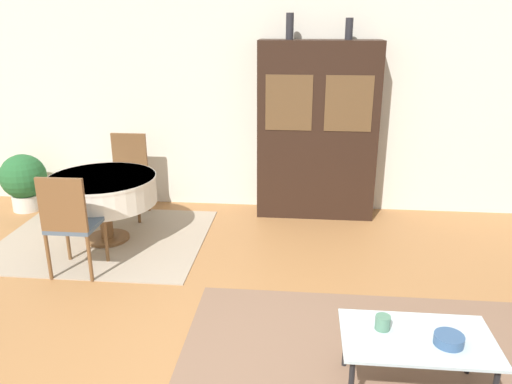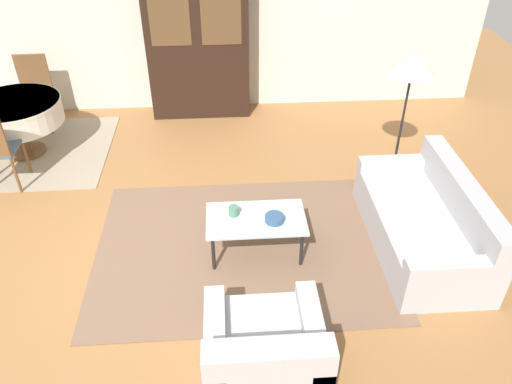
# 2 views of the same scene
# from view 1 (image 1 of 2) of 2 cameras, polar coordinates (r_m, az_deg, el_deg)

# --- Properties ---
(wall_back) EXTENTS (10.00, 0.06, 2.70)m
(wall_back) POSITION_cam_1_polar(r_m,az_deg,el_deg) (6.38, 0.12, 10.04)
(wall_back) COLOR beige
(wall_back) RESTS_ON ground_plane
(area_rug) EXTENTS (3.00, 2.27, 0.01)m
(area_rug) POSITION_cam_1_polar(r_m,az_deg,el_deg) (3.77, 14.96, -20.30)
(area_rug) COLOR brown
(area_rug) RESTS_ON ground_plane
(dining_rug) EXTENTS (2.27, 1.88, 0.01)m
(dining_rug) POSITION_cam_1_polar(r_m,az_deg,el_deg) (5.93, -16.96, -5.13)
(dining_rug) COLOR gray
(dining_rug) RESTS_ON ground_plane
(coffee_table) EXTENTS (0.97, 0.57, 0.43)m
(coffee_table) POSITION_cam_1_polar(r_m,az_deg,el_deg) (3.51, 17.91, -16.07)
(coffee_table) COLOR black
(coffee_table) RESTS_ON area_rug
(display_cabinet) EXTENTS (1.43, 0.43, 2.14)m
(display_cabinet) POSITION_cam_1_polar(r_m,az_deg,el_deg) (6.15, 6.98, 6.91)
(display_cabinet) COLOR black
(display_cabinet) RESTS_ON ground_plane
(dining_table) EXTENTS (1.17, 1.17, 0.74)m
(dining_table) POSITION_cam_1_polar(r_m,az_deg,el_deg) (5.69, -17.11, 0.19)
(dining_table) COLOR brown
(dining_table) RESTS_ON dining_rug
(dining_chair_near) EXTENTS (0.44, 0.44, 1.02)m
(dining_chair_near) POSITION_cam_1_polar(r_m,az_deg,el_deg) (5.01, -20.50, -2.96)
(dining_chair_near) COLOR brown
(dining_chair_near) RESTS_ON dining_rug
(dining_chair_far) EXTENTS (0.44, 0.44, 1.02)m
(dining_chair_far) POSITION_cam_1_polar(r_m,az_deg,el_deg) (6.41, -14.44, 2.41)
(dining_chair_far) COLOR brown
(dining_chair_far) RESTS_ON dining_rug
(cup) EXTENTS (0.10, 0.10, 0.10)m
(cup) POSITION_cam_1_polar(r_m,az_deg,el_deg) (3.47, 14.28, -14.26)
(cup) COLOR #4C7A60
(cup) RESTS_ON coffee_table
(bowl) EXTENTS (0.19, 0.19, 0.07)m
(bowl) POSITION_cam_1_polar(r_m,az_deg,el_deg) (3.46, 21.18, -15.46)
(bowl) COLOR #33517A
(bowl) RESTS_ON coffee_table
(vase_tall) EXTENTS (0.09, 0.09, 0.29)m
(vase_tall) POSITION_cam_1_polar(r_m,az_deg,el_deg) (6.02, 3.88, 18.39)
(vase_tall) COLOR #232328
(vase_tall) RESTS_ON display_cabinet
(vase_short) EXTENTS (0.09, 0.09, 0.24)m
(vase_short) POSITION_cam_1_polar(r_m,az_deg,el_deg) (6.03, 10.59, 17.87)
(vase_short) COLOR #232328
(vase_short) RESTS_ON display_cabinet
(potted_plant) EXTENTS (0.57, 0.57, 0.74)m
(potted_plant) POSITION_cam_1_polar(r_m,az_deg,el_deg) (7.08, -25.02, 1.29)
(potted_plant) COLOR beige
(potted_plant) RESTS_ON ground_plane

